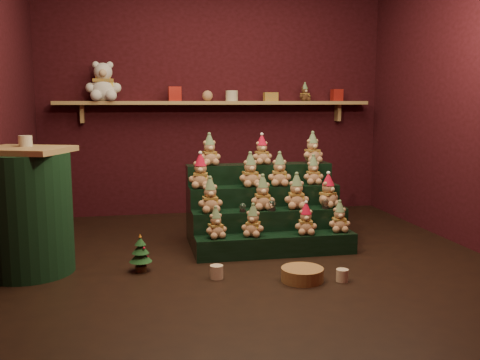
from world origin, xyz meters
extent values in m
plane|color=black|center=(0.00, 0.00, 0.00)|extent=(4.00, 4.00, 0.00)
cube|color=black|center=(0.00, 2.05, 1.40)|extent=(4.00, 0.10, 2.80)
cube|color=black|center=(0.00, -2.05, 1.40)|extent=(4.00, 0.10, 2.80)
cube|color=black|center=(2.05, 0.00, 1.40)|extent=(0.10, 4.00, 2.80)
cube|color=#A68653|center=(0.00, 1.87, 1.30)|extent=(3.60, 0.26, 0.04)
cube|color=#A68653|center=(-1.50, 1.94, 1.18)|extent=(0.04, 0.12, 0.20)
cube|color=#A68653|center=(1.50, 1.94, 1.18)|extent=(0.04, 0.12, 0.20)
cube|color=black|center=(0.24, 0.07, 0.09)|extent=(1.40, 0.22, 0.18)
cube|color=black|center=(0.24, 0.29, 0.18)|extent=(1.40, 0.22, 0.36)
cube|color=black|center=(0.24, 0.51, 0.27)|extent=(1.40, 0.22, 0.54)
cube|color=black|center=(0.24, 0.73, 0.36)|extent=(1.40, 0.22, 0.72)
cylinder|color=black|center=(-0.03, 0.23, 0.37)|extent=(0.05, 0.05, 0.02)
sphere|color=white|center=(-0.03, 0.23, 0.41)|extent=(0.06, 0.06, 0.06)
cylinder|color=black|center=(0.24, 0.23, 0.37)|extent=(0.07, 0.07, 0.03)
sphere|color=white|center=(0.24, 0.23, 0.42)|extent=(0.07, 0.07, 0.07)
cylinder|color=black|center=(0.73, 0.23, 0.37)|extent=(0.06, 0.06, 0.03)
sphere|color=white|center=(0.73, 0.23, 0.42)|extent=(0.07, 0.07, 0.07)
cube|color=#A68653|center=(-1.76, -0.01, 0.95)|extent=(0.79, 0.73, 0.04)
cylinder|color=#10321B|center=(-1.76, -0.01, 0.47)|extent=(0.68, 0.68, 0.93)
cylinder|color=beige|center=(-1.76, 0.09, 1.02)|extent=(0.10, 0.10, 0.08)
cylinder|color=#402B17|center=(-0.92, -0.15, 0.02)|extent=(0.09, 0.09, 0.04)
cone|color=#14381B|center=(-0.92, -0.15, 0.12)|extent=(0.18, 0.18, 0.09)
cone|color=#14381B|center=(-0.92, -0.15, 0.19)|extent=(0.13, 0.13, 0.08)
cone|color=#14381B|center=(-0.92, -0.15, 0.24)|extent=(0.09, 0.09, 0.06)
cone|color=orange|center=(-0.92, -0.15, 0.29)|extent=(0.03, 0.03, 0.03)
cylinder|color=beige|center=(-0.36, -0.44, 0.05)|extent=(0.10, 0.10, 0.10)
cylinder|color=beige|center=(0.54, -0.68, 0.05)|extent=(0.09, 0.09, 0.09)
cylinder|color=olive|center=(0.25, -0.61, 0.05)|extent=(0.35, 0.35, 0.10)
cube|color=#A12018|center=(-0.48, 1.85, 1.40)|extent=(0.14, 0.14, 0.16)
cylinder|color=beige|center=(0.17, 1.85, 1.38)|extent=(0.14, 0.14, 0.12)
cube|color=#A12018|center=(1.45, 1.85, 1.39)|extent=(0.12, 0.12, 0.14)
sphere|color=tan|center=(-0.11, 1.85, 1.38)|extent=(0.12, 0.12, 0.12)
cube|color=#C9661C|center=(0.63, 1.85, 1.37)|extent=(0.16, 0.10, 0.10)
camera|label=1|loc=(-0.93, -4.26, 1.32)|focal=40.00mm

